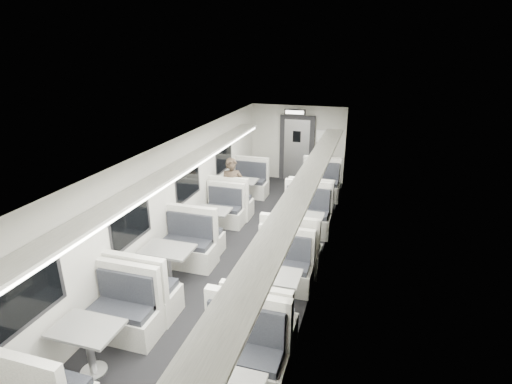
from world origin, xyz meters
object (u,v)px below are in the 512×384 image
Objects in this scene: booth_left_b at (213,223)px; booth_right_a at (316,195)px; booth_right_b at (299,232)px; vestibule_door at (297,149)px; booth_left_c at (169,267)px; passenger at (232,189)px; booth_right_c at (273,293)px; booth_left_a at (241,192)px; exit_sign at (295,112)px; booth_left_d at (90,350)px.

booth_left_b is 3.07m from booth_right_a.
vestibule_door reaches higher than booth_right_b.
booth_left_c is 1.05× the size of vestibule_door.
booth_right_b is 1.45× the size of passenger.
booth_left_a is at bearing 114.97° from booth_right_c.
booth_right_a is (2.00, 0.32, 0.02)m from booth_left_a.
vestibule_door is at bearing 90.00° from exit_sign.
vestibule_door reaches higher than booth_left_c.
booth_left_a is 1.00× the size of vestibule_door.
booth_left_b is 1.23× the size of passenger.
booth_right_a is at bearing 90.00° from booth_right_c.
booth_left_a is 0.95× the size of booth_right_a.
exit_sign is at bearing 51.73° from passenger.
booth_left_b is 3.12× the size of exit_sign.
booth_right_a is at bearing 49.41° from booth_left_b.
passenger is at bearing 88.56° from booth_left_c.
booth_left_a is 4.08m from booth_left_c.
vestibule_door is at bearing 53.99° from passenger.
booth_left_b is 0.88× the size of booth_right_a.
booth_left_d is at bearing -106.96° from booth_right_a.
exit_sign is (1.00, 2.10, 1.90)m from booth_left_a.
booth_left_d is 3.42× the size of exit_sign.
passenger reaches higher than booth_left_c.
booth_left_b is 4.65m from exit_sign.
booth_right_a is 4.62m from booth_right_c.
booth_left_d is (0.00, -4.22, 0.03)m from booth_left_b.
vestibule_door is at bearing 83.53° from booth_left_d.
vestibule_door reaches higher than booth_left_a.
exit_sign is at bearing 76.31° from booth_left_b.
booth_left_a is at bearing 90.00° from booth_left_d.
booth_right_a is 1.06× the size of booth_right_c.
booth_left_c and booth_right_a have the same top height.
exit_sign is (1.00, 4.11, 1.93)m from booth_left_b.
exit_sign is at bearing 98.89° from booth_right_c.
booth_left_b is at bearing 90.00° from booth_left_c.
booth_right_a is at bearing -66.13° from vestibule_door.
booth_left_c reaches higher than booth_left_d.
booth_left_b is 1.19m from passenger.
passenger is (-1.92, 1.13, 0.38)m from booth_right_b.
booth_left_b is at bearing 90.00° from booth_left_d.
vestibule_door is (-1.00, 2.26, 0.65)m from booth_right_a.
booth_left_a is 4.74m from booth_right_c.
passenger is at bearing 119.56° from booth_right_c.
booth_left_d is at bearing -90.00° from booth_left_a.
booth_left_d is at bearing -96.47° from vestibule_door.
vestibule_door reaches higher than booth_right_c.
booth_right_b is at bearing -51.73° from passenger.
booth_right_a reaches higher than booth_right_c.
booth_right_b is 1.09× the size of vestibule_door.
booth_left_c is 1.40× the size of passenger.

